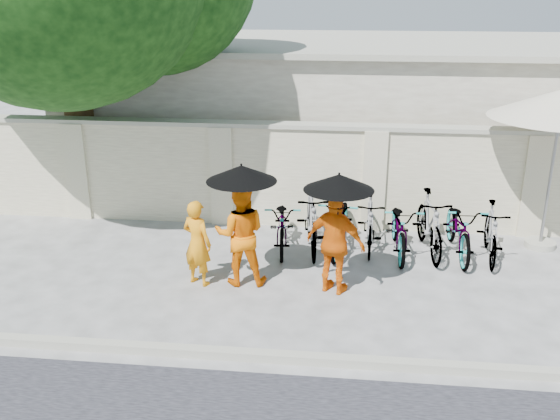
# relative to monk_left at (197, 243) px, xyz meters

# --- Properties ---
(ground) EXTENTS (80.00, 80.00, 0.00)m
(ground) POSITION_rel_monk_left_xyz_m (0.87, -0.38, -0.71)
(ground) COLOR #A8A8A8
(kerb) EXTENTS (40.00, 0.16, 0.12)m
(kerb) POSITION_rel_monk_left_xyz_m (0.87, -2.08, -0.65)
(kerb) COLOR #9F9E8E
(kerb) RESTS_ON ground
(compound_wall) EXTENTS (20.00, 0.30, 2.00)m
(compound_wall) POSITION_rel_monk_left_xyz_m (1.87, 2.82, 0.29)
(compound_wall) COLOR beige
(compound_wall) RESTS_ON ground
(building_behind) EXTENTS (14.00, 6.00, 3.20)m
(building_behind) POSITION_rel_monk_left_xyz_m (2.87, 6.62, 0.89)
(building_behind) COLOR beige
(building_behind) RESTS_ON ground
(monk_left) EXTENTS (0.62, 0.53, 1.43)m
(monk_left) POSITION_rel_monk_left_xyz_m (0.00, 0.00, 0.00)
(monk_left) COLOR orange
(monk_left) RESTS_ON ground
(monk_center) EXTENTS (0.90, 0.74, 1.71)m
(monk_center) POSITION_rel_monk_left_xyz_m (0.69, 0.11, 0.14)
(monk_center) COLOR orange
(monk_center) RESTS_ON ground
(parasol_center) EXTENTS (1.10, 1.10, 1.05)m
(parasol_center) POSITION_rel_monk_left_xyz_m (0.74, 0.03, 1.18)
(parasol_center) COLOR black
(parasol_center) RESTS_ON ground
(monk_right) EXTENTS (1.06, 0.77, 1.66)m
(monk_right) POSITION_rel_monk_left_xyz_m (2.21, -0.05, 0.12)
(monk_right) COLOR #E2620A
(monk_right) RESTS_ON ground
(parasol_right) EXTENTS (1.06, 1.06, 1.03)m
(parasol_right) POSITION_rel_monk_left_xyz_m (2.23, -0.13, 1.14)
(parasol_right) COLOR black
(parasol_right) RESTS_ON ground
(bike_0) EXTENTS (0.81, 1.86, 0.95)m
(bike_0) POSITION_rel_monk_left_xyz_m (1.21, 1.57, -0.24)
(bike_0) COLOR gray
(bike_0) RESTS_ON ground
(bike_1) EXTENTS (0.79, 1.97, 1.15)m
(bike_1) POSITION_rel_monk_left_xyz_m (1.74, 1.56, -0.14)
(bike_1) COLOR gray
(bike_1) RESTS_ON ground
(bike_2) EXTENTS (0.89, 2.03, 1.03)m
(bike_2) POSITION_rel_monk_left_xyz_m (2.26, 1.66, -0.20)
(bike_2) COLOR gray
(bike_2) RESTS_ON ground
(bike_3) EXTENTS (0.50, 1.68, 1.00)m
(bike_3) POSITION_rel_monk_left_xyz_m (2.79, 1.74, -0.21)
(bike_3) COLOR gray
(bike_3) RESTS_ON ground
(bike_4) EXTENTS (0.72, 1.90, 0.99)m
(bike_4) POSITION_rel_monk_left_xyz_m (3.32, 1.57, -0.22)
(bike_4) COLOR gray
(bike_4) RESTS_ON ground
(bike_5) EXTENTS (0.73, 1.92, 1.13)m
(bike_5) POSITION_rel_monk_left_xyz_m (3.85, 1.65, -0.15)
(bike_5) COLOR gray
(bike_5) RESTS_ON ground
(bike_6) EXTENTS (0.75, 1.96, 1.02)m
(bike_6) POSITION_rel_monk_left_xyz_m (4.37, 1.63, -0.21)
(bike_6) COLOR gray
(bike_6) RESTS_ON ground
(bike_7) EXTENTS (0.64, 1.71, 1.00)m
(bike_7) POSITION_rel_monk_left_xyz_m (4.90, 1.52, -0.21)
(bike_7) COLOR gray
(bike_7) RESTS_ON ground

